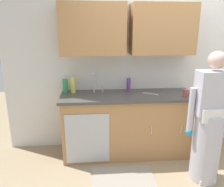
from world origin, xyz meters
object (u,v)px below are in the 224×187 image
at_px(person_at_sink, 208,129).
at_px(bottle_water_tall, 65,86).
at_px(bottle_water_short, 128,85).
at_px(knife_on_counter, 150,94).
at_px(sink, 97,96).
at_px(bottle_cleaner_spray, 73,85).
at_px(cup_by_sink, 185,93).

bearing_deg(person_at_sink, bottle_water_tall, 153.43).
bearing_deg(bottle_water_short, knife_on_counter, -30.30).
bearing_deg(sink, person_at_sink, -28.68).
bearing_deg(bottle_cleaner_spray, bottle_water_tall, 169.61).
relative_size(bottle_water_short, bottle_water_tall, 1.01).
height_order(sink, bottle_water_tall, sink).
bearing_deg(bottle_cleaner_spray, cup_by_sink, -11.10).
bearing_deg(bottle_water_short, cup_by_sink, -23.27).
bearing_deg(bottle_water_tall, bottle_cleaner_spray, -10.39).
relative_size(bottle_cleaner_spray, cup_by_sink, 2.48).
relative_size(sink, bottle_water_tall, 2.50).
bearing_deg(cup_by_sink, person_at_sink, -82.07).
height_order(person_at_sink, bottle_water_tall, person_at_sink).
bearing_deg(bottle_water_short, sink, -161.42).
bearing_deg(knife_on_counter, sink, 33.74).
relative_size(bottle_cleaner_spray, bottle_water_tall, 1.19).
xyz_separation_m(person_at_sink, cup_by_sink, (-0.08, 0.56, 0.30)).
xyz_separation_m(sink, person_at_sink, (1.33, -0.73, -0.23)).
relative_size(bottle_water_tall, knife_on_counter, 0.83).
bearing_deg(bottle_water_short, person_at_sink, -46.59).
relative_size(bottle_water_tall, cup_by_sink, 2.08).
xyz_separation_m(person_at_sink, bottle_water_short, (-0.84, 0.89, 0.35)).
height_order(bottle_water_tall, knife_on_counter, bottle_water_tall).
height_order(person_at_sink, bottle_cleaner_spray, person_at_sink).
distance_m(bottle_water_short, cup_by_sink, 0.83).
height_order(sink, bottle_cleaner_spray, sink).
bearing_deg(bottle_water_tall, cup_by_sink, -11.05).
bearing_deg(cup_by_sink, bottle_cleaner_spray, 168.90).
height_order(bottle_water_short, bottle_water_tall, bottle_water_short).
height_order(bottle_water_short, bottle_cleaner_spray, bottle_cleaner_spray).
bearing_deg(cup_by_sink, sink, 172.47).
bearing_deg(cup_by_sink, bottle_water_tall, 168.95).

